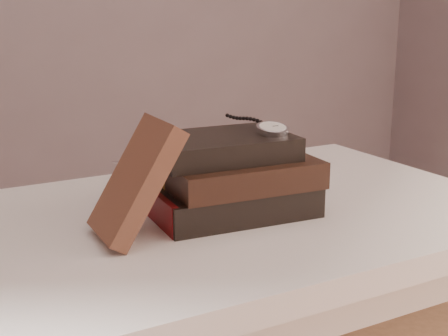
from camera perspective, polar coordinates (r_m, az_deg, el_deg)
table at (r=1.06m, az=-1.44°, el=-8.70°), size 1.00×0.60×0.75m
book_stack at (r=1.02m, az=0.57°, el=-0.81°), size 0.27×0.20×0.13m
journal at (r=0.91m, az=-7.85°, el=-1.10°), size 0.12×0.12×0.17m
pocket_watch at (r=1.02m, az=4.11°, el=3.57°), size 0.06×0.16×0.02m
eyeglasses at (r=1.06m, az=-5.83°, el=0.45°), size 0.11×0.13×0.05m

